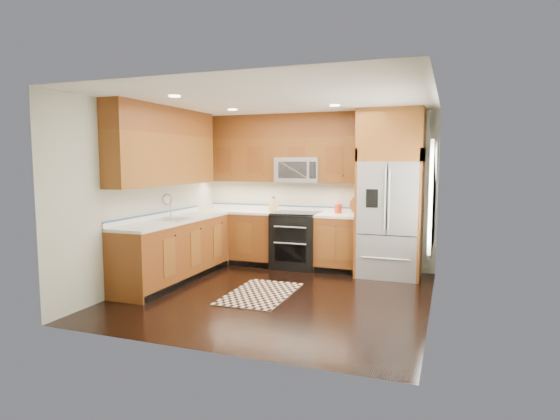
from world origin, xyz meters
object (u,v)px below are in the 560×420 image
(refrigerator, at_px, (390,194))
(utensil_crock, at_px, (338,207))
(range, at_px, (296,240))
(knife_block, at_px, (274,205))
(rug, at_px, (260,293))

(refrigerator, distance_m, utensil_crock, 0.93)
(utensil_crock, bearing_deg, range, -166.67)
(range, distance_m, utensil_crock, 0.91)
(refrigerator, height_order, utensil_crock, refrigerator)
(refrigerator, relative_size, knife_block, 9.90)
(range, xyz_separation_m, knife_block, (-0.44, 0.08, 0.58))
(refrigerator, xyz_separation_m, knife_block, (-1.99, 0.11, -0.26))
(knife_block, distance_m, utensil_crock, 1.12)
(refrigerator, xyz_separation_m, utensil_crock, (-0.87, 0.20, -0.25))
(range, relative_size, utensil_crock, 2.90)
(range, relative_size, refrigerator, 0.36)
(rug, xyz_separation_m, knife_block, (-0.48, 1.77, 1.04))
(refrigerator, bearing_deg, utensil_crock, 167.06)
(refrigerator, bearing_deg, knife_block, 176.71)
(rug, bearing_deg, refrigerator, 47.09)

